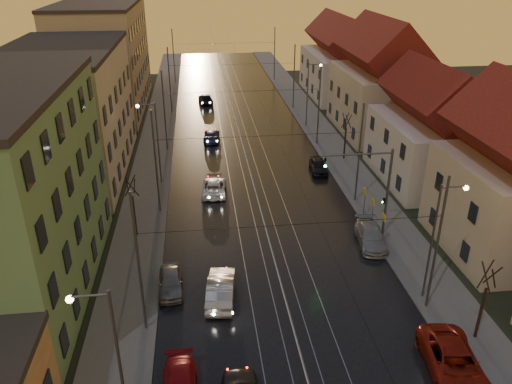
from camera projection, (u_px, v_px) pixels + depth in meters
name	position (u px, v px, depth m)	size (l,w,h in m)	color
road	(243.00, 144.00, 58.06)	(16.00, 120.00, 0.04)	black
sidewalk_left	(156.00, 147.00, 56.97)	(4.00, 120.00, 0.15)	#4C4C4C
sidewalk_right	(326.00, 140.00, 59.10)	(4.00, 120.00, 0.15)	#4C4C4C
tram_rail_0	(224.00, 145.00, 57.81)	(0.06, 120.00, 0.03)	gray
tram_rail_1	(236.00, 144.00, 57.96)	(0.06, 120.00, 0.03)	gray
tram_rail_2	(249.00, 144.00, 58.12)	(0.06, 120.00, 0.03)	gray
tram_rail_3	(261.00, 143.00, 58.28)	(0.06, 120.00, 0.03)	gray
apartment_left_2	(68.00, 114.00, 48.24)	(10.00, 20.00, 12.00)	#C3BA96
apartment_left_3	(105.00, 58.00, 69.34)	(10.00, 24.00, 14.00)	tan
house_right_2	(433.00, 134.00, 47.12)	(9.18, 12.24, 9.20)	silver
house_right_3	(380.00, 85.00, 60.08)	(9.18, 14.28, 11.50)	#C2B195
house_right_4	(339.00, 62.00, 76.54)	(9.18, 16.32, 10.00)	silver
catenary_pole_l_1	(139.00, 265.00, 27.42)	(0.16, 0.16, 9.00)	#595B60
catenary_pole_r_1	(437.00, 246.00, 29.25)	(0.16, 0.16, 9.00)	#595B60
catenary_pole_l_2	(156.00, 163.00, 40.87)	(0.16, 0.16, 9.00)	#595B60
catenary_pole_r_2	(359.00, 154.00, 42.70)	(0.16, 0.16, 9.00)	#595B60
catenary_pole_l_3	(164.00, 112.00, 54.32)	(0.16, 0.16, 9.00)	#595B60
catenary_pole_r_3	(319.00, 107.00, 56.15)	(0.16, 0.16, 9.00)	#595B60
catenary_pole_l_4	(170.00, 81.00, 67.77)	(0.16, 0.16, 9.00)	#595B60
catenary_pole_r_4	(294.00, 77.00, 69.60)	(0.16, 0.16, 9.00)	#595B60
catenary_pole_l_5	(174.00, 57.00, 83.91)	(0.16, 0.16, 9.00)	#595B60
catenary_pole_r_5	(275.00, 54.00, 85.75)	(0.16, 0.16, 9.00)	#595B60
street_lamp_0	(110.00, 351.00, 20.92)	(1.75, 0.32, 8.00)	#595B60
street_lamp_1	(438.00, 231.00, 30.04)	(1.75, 0.32, 8.00)	#595B60
street_lamp_2	(154.00, 135.00, 46.03)	(1.75, 0.32, 8.00)	#595B60
street_lamp_3	(310.00, 88.00, 62.32)	(1.75, 0.32, 8.00)	#595B60
traffic_light_mast	(376.00, 182.00, 37.21)	(5.30, 0.32, 7.20)	#595B60
bare_tree_0	(134.00, 208.00, 37.98)	(1.09, 1.09, 5.11)	black
bare_tree_1	(483.00, 303.00, 27.60)	(1.09, 1.09, 5.11)	black
bare_tree_2	(345.00, 138.00, 52.73)	(1.09, 1.09, 5.11)	black
driving_car_1	(221.00, 289.00, 31.65)	(1.66, 4.76, 1.57)	#A4A5AA
driving_car_2	(214.00, 187.00, 45.88)	(2.12, 4.61, 1.28)	silver
driving_car_3	(212.00, 136.00, 58.94)	(1.80, 4.43, 1.29)	#19244C
driving_car_4	(206.00, 98.00, 73.80)	(1.79, 4.45, 1.52)	black
parked_left_3	(171.00, 282.00, 32.55)	(1.55, 3.85, 1.31)	gray
parked_right_0	(454.00, 363.00, 25.84)	(2.61, 5.67, 1.58)	maroon
parked_right_1	(371.00, 236.00, 37.76)	(1.93, 4.75, 1.38)	#9A9BA0
parked_right_2	(318.00, 166.00, 50.38)	(1.62, 4.02, 1.37)	black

